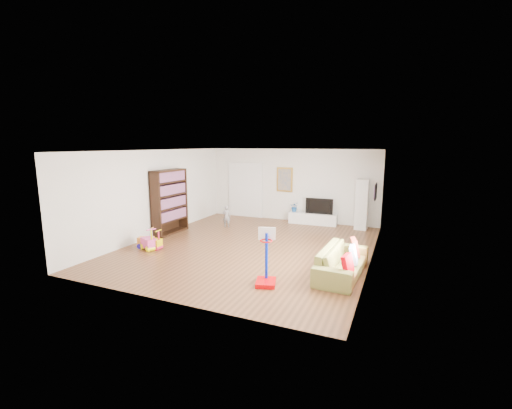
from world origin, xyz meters
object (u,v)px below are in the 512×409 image
at_px(bookshelf, 170,202).
at_px(sofa, 342,261).
at_px(media_console, 313,219).
at_px(basketball_hoop, 266,257).

xyz_separation_m(bookshelf, sofa, (5.74, -1.45, -0.73)).
bearing_deg(media_console, sofa, -70.91).
xyz_separation_m(media_console, basketball_hoop, (0.46, -5.76, 0.39)).
relative_size(sofa, basketball_hoop, 1.77).
height_order(media_console, sofa, sofa).
relative_size(media_console, basketball_hoop, 1.45).
bearing_deg(media_console, basketball_hoop, -87.93).
height_order(bookshelf, basketball_hoop, bookshelf).
bearing_deg(sofa, media_console, 24.34).
distance_m(bookshelf, basketball_hoop, 5.15).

